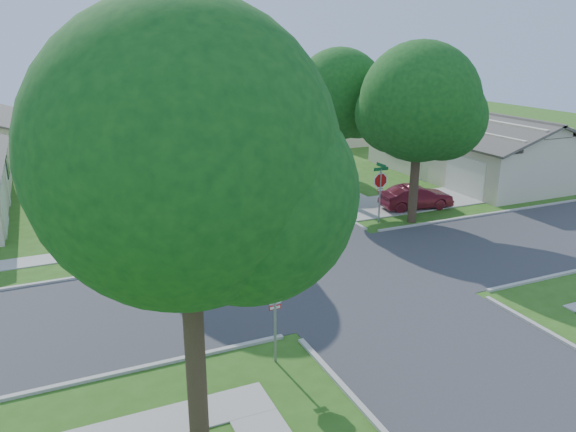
% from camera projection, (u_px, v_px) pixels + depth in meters
% --- Properties ---
extents(ground, '(100.00, 100.00, 0.00)m').
position_uv_depth(ground, '(341.00, 273.00, 21.66)').
color(ground, '#305918').
rests_on(ground, ground).
extents(road_ns, '(7.00, 100.00, 0.02)m').
position_uv_depth(road_ns, '(341.00, 273.00, 21.66)').
color(road_ns, '#333335').
rests_on(road_ns, ground).
extents(sidewalk_ne, '(1.20, 40.00, 0.04)m').
position_uv_depth(sidewalk_ne, '(254.00, 147.00, 46.68)').
color(sidewalk_ne, '#9E9B91').
rests_on(sidewalk_ne, ground).
extents(sidewalk_nw, '(1.20, 40.00, 0.04)m').
position_uv_depth(sidewalk_nw, '(101.00, 159.00, 41.98)').
color(sidewalk_nw, '#9E9B91').
rests_on(sidewalk_nw, ground).
extents(driveway, '(8.80, 3.60, 0.05)m').
position_uv_depth(driveway, '(404.00, 203.00, 30.88)').
color(driveway, '#9E9B91').
rests_on(driveway, ground).
extents(stop_sign_sw, '(1.05, 0.80, 2.98)m').
position_uv_depth(stop_sign_sw, '(275.00, 296.00, 15.14)').
color(stop_sign_sw, gray).
rests_on(stop_sign_sw, ground).
extents(stop_sign_ne, '(1.05, 0.80, 2.98)m').
position_uv_depth(stop_sign_ne, '(380.00, 183.00, 26.95)').
color(stop_sign_ne, gray).
rests_on(stop_sign_ne, ground).
extents(tree_e_near, '(4.97, 4.80, 8.28)m').
position_uv_depth(tree_e_near, '(340.00, 98.00, 29.64)').
color(tree_e_near, '#38281C').
rests_on(tree_e_near, ground).
extents(tree_e_mid, '(5.59, 5.40, 9.21)m').
position_uv_depth(tree_e_mid, '(259.00, 74.00, 39.92)').
color(tree_e_mid, '#38281C').
rests_on(tree_e_mid, ground).
extents(tree_e_far, '(5.17, 5.00, 8.72)m').
position_uv_depth(tree_e_far, '(208.00, 69.00, 51.34)').
color(tree_e_far, '#38281C').
rests_on(tree_e_far, ground).
extents(tree_w_near, '(5.38, 5.20, 8.97)m').
position_uv_depth(tree_w_near, '(162.00, 96.00, 25.88)').
color(tree_w_near, '#38281C').
rests_on(tree_w_near, ground).
extents(tree_w_mid, '(5.80, 5.60, 9.56)m').
position_uv_depth(tree_w_mid, '(123.00, 74.00, 36.23)').
color(tree_w_mid, '#38281C').
rests_on(tree_w_mid, ground).
extents(tree_w_far, '(4.76, 4.60, 8.04)m').
position_uv_depth(tree_w_far, '(101.00, 77.00, 47.86)').
color(tree_w_far, '#38281C').
rests_on(tree_w_far, ground).
extents(tree_sw_corner, '(6.21, 6.00, 9.55)m').
position_uv_depth(tree_sw_corner, '(188.00, 169.00, 10.81)').
color(tree_sw_corner, '#38281C').
rests_on(tree_sw_corner, ground).
extents(tree_ne_corner, '(5.80, 5.60, 8.66)m').
position_uv_depth(tree_ne_corner, '(420.00, 108.00, 26.09)').
color(tree_ne_corner, '#38281C').
rests_on(tree_ne_corner, ground).
extents(house_ne_near, '(8.42, 13.60, 4.23)m').
position_uv_depth(house_ne_near, '(473.00, 152.00, 36.95)').
color(house_ne_near, beige).
rests_on(house_ne_near, ground).
extents(house_ne_far, '(8.42, 13.60, 4.23)m').
position_uv_depth(house_ne_far, '(341.00, 118.00, 52.65)').
color(house_ne_far, beige).
rests_on(house_ne_far, ground).
extents(car_driveway, '(3.98, 1.86, 1.26)m').
position_uv_depth(car_driveway, '(416.00, 197.00, 29.74)').
color(car_driveway, '#55111C').
rests_on(car_driveway, ground).
extents(car_curb_east, '(2.22, 4.89, 1.63)m').
position_uv_depth(car_curb_east, '(248.00, 155.00, 39.54)').
color(car_curb_east, black).
rests_on(car_curb_east, ground).
extents(car_curb_west, '(2.27, 4.65, 1.30)m').
position_uv_depth(car_curb_west, '(123.00, 132.00, 50.23)').
color(car_curb_west, black).
rests_on(car_curb_west, ground).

